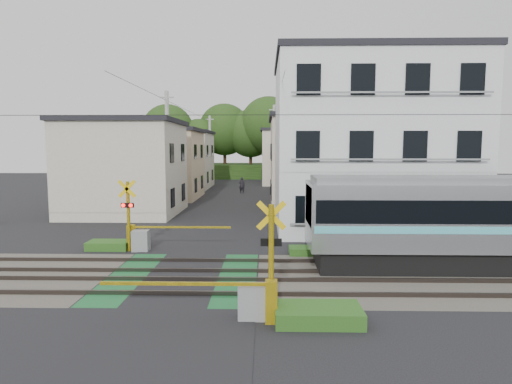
{
  "coord_description": "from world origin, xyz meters",
  "views": [
    {
      "loc": [
        2.84,
        -14.32,
        4.43
      ],
      "look_at": [
        2.42,
        5.0,
        2.42
      ],
      "focal_mm": 30.0,
      "sensor_mm": 36.0,
      "label": 1
    }
  ],
  "objects_px": {
    "crossing_signal_far": "(139,234)",
    "apartment_block": "(368,144)",
    "pedestrian": "(242,185)",
    "crossing_signal_near": "(255,293)"
  },
  "relations": [
    {
      "from": "crossing_signal_near",
      "to": "apartment_block",
      "type": "height_order",
      "value": "apartment_block"
    },
    {
      "from": "apartment_block",
      "to": "crossing_signal_far",
      "type": "bearing_deg",
      "value": -152.22
    },
    {
      "from": "crossing_signal_far",
      "to": "apartment_block",
      "type": "bearing_deg",
      "value": 27.78
    },
    {
      "from": "crossing_signal_far",
      "to": "apartment_block",
      "type": "relative_size",
      "value": 0.46
    },
    {
      "from": "crossing_signal_far",
      "to": "pedestrian",
      "type": "bearing_deg",
      "value": 82.31
    },
    {
      "from": "crossing_signal_near",
      "to": "crossing_signal_far",
      "type": "xyz_separation_m",
      "value": [
        -5.17,
        7.31,
        0.0
      ]
    },
    {
      "from": "crossing_signal_near",
      "to": "crossing_signal_far",
      "type": "height_order",
      "value": "same"
    },
    {
      "from": "pedestrian",
      "to": "crossing_signal_near",
      "type": "bearing_deg",
      "value": 101.87
    },
    {
      "from": "pedestrian",
      "to": "apartment_block",
      "type": "bearing_deg",
      "value": 122.47
    },
    {
      "from": "crossing_signal_near",
      "to": "apartment_block",
      "type": "bearing_deg",
      "value": 65.78
    }
  ]
}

